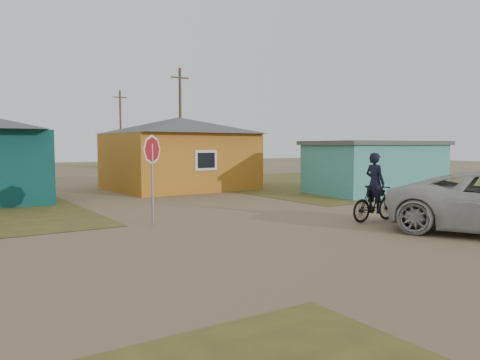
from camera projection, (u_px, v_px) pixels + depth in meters
name	position (u px, v px, depth m)	size (l,w,h in m)	color
ground	(323.00, 234.00, 12.62)	(120.00, 120.00, 0.00)	olive
grass_ne	(342.00, 181.00, 31.11)	(20.00, 18.00, 0.00)	brown
house_yellow	(179.00, 152.00, 25.51)	(7.72, 6.76, 3.90)	#BC721D
shed_turquoise	(374.00, 167.00, 23.13)	(6.71, 4.93, 2.60)	teal
house_beige_east	(137.00, 150.00, 51.31)	(6.95, 6.05, 3.60)	gray
utility_pole_near	(180.00, 121.00, 34.21)	(1.40, 0.20, 8.00)	#4E402E
utility_pole_far	(121.00, 128.00, 48.11)	(1.40, 0.20, 8.00)	#4E402E
stop_sign	(152.00, 159.00, 13.88)	(0.87, 0.21, 2.70)	gray
cyclist	(375.00, 196.00, 14.63)	(1.91, 0.69, 2.16)	black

